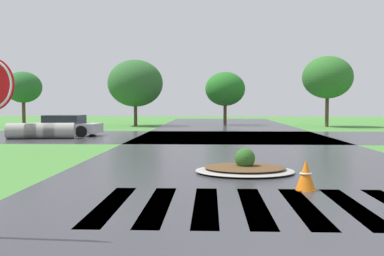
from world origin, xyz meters
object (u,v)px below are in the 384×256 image
drainage_pipe_stack (41,131)px  traffic_cone (306,175)px  median_island (245,168)px  car_dark_suv (63,126)px

drainage_pipe_stack → traffic_cone: 17.63m
median_island → car_dark_suv: (-9.59, 13.50, 0.44)m
median_island → traffic_cone: size_ratio=3.99×
car_dark_suv → traffic_cone: size_ratio=6.60×
car_dark_suv → drainage_pipe_stack: 2.30m
car_dark_suv → drainage_pipe_stack: size_ratio=1.24×
car_dark_suv → drainage_pipe_stack: bearing=82.5°
median_island → car_dark_suv: car_dark_suv is taller
median_island → drainage_pipe_stack: 15.06m
median_island → drainage_pipe_stack: drainage_pipe_stack is taller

